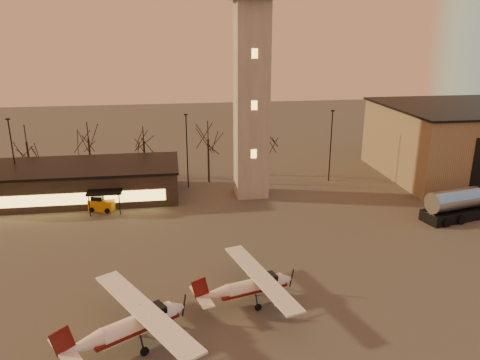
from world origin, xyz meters
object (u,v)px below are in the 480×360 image
Objects in this scene: terminal at (78,182)px; service_cart at (102,204)px; cessna_rear at (140,327)px; cessna_front at (256,289)px; control_tower at (252,67)px; fuel_truck at (462,206)px.

terminal reaches higher than service_cart.
terminal is 2.17× the size of cessna_rear.
terminal is 32.55m from cessna_front.
control_tower is 26.24m from terminal.
fuel_truck reaches higher than cessna_rear.
terminal is 2.53× the size of fuel_truck.
fuel_truck is at bearing 11.94° from cessna_front.
terminal is 6.18m from service_cart.
control_tower reaches higher than service_cart.
control_tower is at bearing 66.10° from cessna_front.
control_tower reaches higher than fuel_truck.
service_cart is (-18.60, -2.98, -15.62)m from control_tower.
fuel_truck is (26.32, 13.48, 0.35)m from cessna_front.
cessna_rear is at bearing -113.68° from control_tower.
service_cart is (-14.76, 22.04, -0.36)m from cessna_front.
cessna_rear is 26.60m from service_cart.
control_tower reaches higher than cessna_rear.
cessna_rear is at bearing -73.23° from terminal.
control_tower is 24.46m from service_cart.
service_cart is at bearing -55.59° from terminal.
terminal is 46.49m from fuel_truck.
fuel_truck reaches higher than cessna_front.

